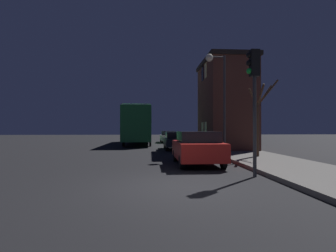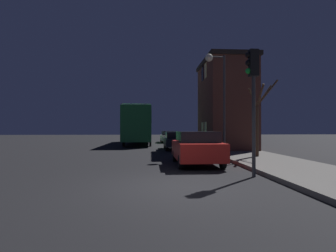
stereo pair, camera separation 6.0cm
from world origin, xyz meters
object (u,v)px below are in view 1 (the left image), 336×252
Objects in this scene: car_near_lane at (197,147)px; car_far_lane at (168,136)px; traffic_light at (254,85)px; bus at (139,123)px; streetlamp at (218,83)px; car_mid_lane at (176,140)px; bare_tree at (259,120)px.

car_near_lane is 18.40m from car_far_lane.
traffic_light is 19.62m from bus.
car_far_lane is (3.25, 2.39, -1.50)m from bus.
traffic_light is 4.04m from car_near_lane.
streetlamp is at bearing 85.71° from traffic_light.
car_near_lane is at bearing 114.30° from traffic_light.
car_mid_lane is at bearing -67.56° from bus.
traffic_light reaches higher than car_mid_lane.
bare_tree reaches higher than bus.
traffic_light is 0.96× the size of car_far_lane.
bare_tree is 17.03m from car_far_lane.
bus is 3.05× the size of car_mid_lane.
traffic_light is 0.36× the size of bus.
bare_tree is at bearing -42.28° from streetlamp.
car_near_lane is at bearing -118.45° from streetlamp.
car_mid_lane is (-1.48, 11.42, -2.36)m from traffic_light.
streetlamp is 1.50× the size of car_mid_lane.
car_far_lane is (-3.62, 16.58, -1.39)m from bare_tree.
traffic_light is 11.75m from car_mid_lane.
car_near_lane is 8.39m from car_mid_lane.
car_far_lane is at bearing 93.66° from traffic_light.
streetlamp reaches higher than bare_tree.
car_mid_lane is at bearing 119.54° from bare_tree.
bus is at bearing 112.44° from car_mid_lane.
streetlamp reaches higher than car_mid_lane.
car_mid_lane is (-0.10, 8.39, -0.07)m from car_near_lane.
traffic_light is 1.06× the size of bare_tree.
traffic_light reaches higher than bare_tree.
bare_tree reaches higher than car_near_lane.
streetlamp is at bearing -67.91° from bus.
streetlamp is 1.36× the size of traffic_light.
traffic_light is 5.44m from bare_tree.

